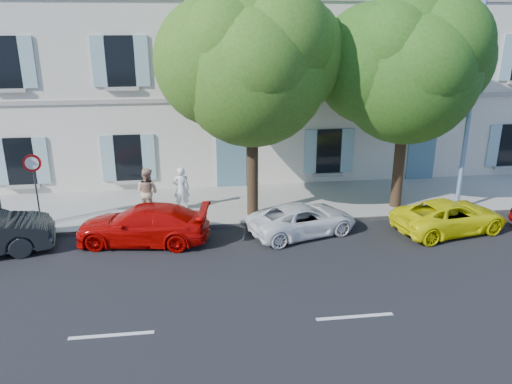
{
  "coord_description": "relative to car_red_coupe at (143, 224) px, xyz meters",
  "views": [
    {
      "loc": [
        -3.93,
        -14.51,
        7.05
      ],
      "look_at": [
        -1.72,
        2.0,
        1.4
      ],
      "focal_mm": 35.0,
      "sensor_mm": 36.0,
      "label": 1
    }
  ],
  "objects": [
    {
      "name": "car_white_coupe",
      "position": [
        5.49,
        -0.0,
        -0.11
      ],
      "size": [
        4.2,
        2.82,
        1.07
      ],
      "primitive_type": "imported",
      "rotation": [
        0.0,
        0.0,
        1.87
      ],
      "color": "white",
      "rests_on": "ground"
    },
    {
      "name": "ground",
      "position": [
        5.65,
        -1.34,
        -0.65
      ],
      "size": [
        90.0,
        90.0,
        0.0
      ],
      "primitive_type": "plane",
      "color": "black"
    },
    {
      "name": "kerb",
      "position": [
        5.65,
        0.94,
        -0.57
      ],
      "size": [
        36.0,
        0.16,
        0.16
      ],
      "primitive_type": "cube",
      "color": "#9E998E",
      "rests_on": "ground"
    },
    {
      "name": "tree_left",
      "position": [
        3.94,
        1.77,
        4.83
      ],
      "size": [
        5.34,
        5.34,
        8.27
      ],
      "color": "#3A2819",
      "rests_on": "sidewalk"
    },
    {
      "name": "sidewalk",
      "position": [
        5.65,
        3.11,
        -0.57
      ],
      "size": [
        36.0,
        4.5,
        0.15
      ],
      "primitive_type": "cube",
      "color": "#A09E96",
      "rests_on": "ground"
    },
    {
      "name": "road_sign",
      "position": [
        -3.73,
        1.57,
        1.41
      ],
      "size": [
        0.61,
        0.13,
        2.65
      ],
      "color": "#383A3D",
      "rests_on": "sidewalk"
    },
    {
      "name": "pedestrian_b",
      "position": [
        0.03,
        2.21,
        0.42
      ],
      "size": [
        1.12,
        1.06,
        1.82
      ],
      "primitive_type": "imported",
      "rotation": [
        0.0,
        0.0,
        2.56
      ],
      "color": "tan",
      "rests_on": "sidewalk"
    },
    {
      "name": "car_red_coupe",
      "position": [
        0.0,
        0.0,
        0.0
      ],
      "size": [
        4.68,
        2.51,
        1.29
      ],
      "primitive_type": "imported",
      "rotation": [
        0.0,
        0.0,
        4.55
      ],
      "color": "#BA0705",
      "rests_on": "ground"
    },
    {
      "name": "pedestrian_a",
      "position": [
        1.28,
        2.59,
        0.36
      ],
      "size": [
        0.64,
        0.44,
        1.71
      ],
      "primitive_type": "imported",
      "rotation": [
        0.0,
        0.0,
        3.19
      ],
      "color": "white",
      "rests_on": "sidewalk"
    },
    {
      "name": "street_lamp",
      "position": [
        11.92,
        1.06,
        4.34
      ],
      "size": [
        0.33,
        1.82,
        8.53
      ],
      "color": "#7293BF",
      "rests_on": "sidewalk"
    },
    {
      "name": "car_yellow_supercar",
      "position": [
        10.69,
        -0.48,
        -0.07
      ],
      "size": [
        4.42,
        2.71,
        1.14
      ],
      "primitive_type": "imported",
      "rotation": [
        0.0,
        0.0,
        1.78
      ],
      "color": "#F5EF0A",
      "rests_on": "ground"
    },
    {
      "name": "building",
      "position": [
        5.65,
        8.86,
        5.35
      ],
      "size": [
        28.0,
        7.0,
        12.0
      ],
      "primitive_type": "cube",
      "color": "beige",
      "rests_on": "ground"
    },
    {
      "name": "tree_right",
      "position": [
        9.69,
        1.9,
        4.67
      ],
      "size": [
        5.22,
        5.22,
        8.05
      ],
      "color": "#3A2819",
      "rests_on": "sidewalk"
    }
  ]
}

